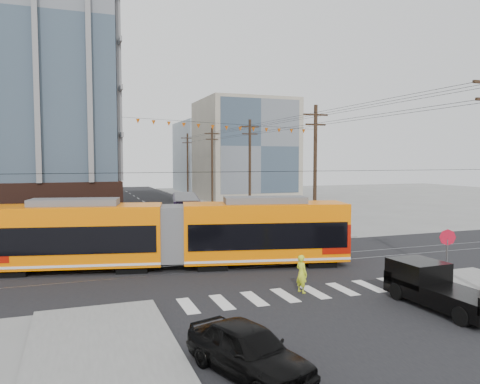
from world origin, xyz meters
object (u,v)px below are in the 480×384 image
object	(u,v)px
streetcar	(173,234)
pickup_truck	(443,289)
black_sedan	(248,350)
city_bus	(185,211)

from	to	relation	value
streetcar	pickup_truck	bearing A→B (deg)	-38.54
black_sedan	city_bus	bearing A→B (deg)	61.40
pickup_truck	black_sedan	bearing A→B (deg)	-165.94
pickup_truck	black_sedan	world-z (taller)	pickup_truck
pickup_truck	black_sedan	size ratio (longest dim) A/B	1.17
pickup_truck	streetcar	bearing A→B (deg)	127.09
streetcar	city_bus	distance (m)	17.61
pickup_truck	black_sedan	xyz separation A→B (m)	(-10.23, -2.95, -0.13)
streetcar	pickup_truck	size ratio (longest dim) A/B	3.88
city_bus	pickup_truck	xyz separation A→B (m)	(4.79, -28.67, -0.62)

